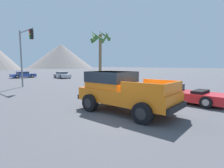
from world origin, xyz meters
TOP-DOWN VIEW (x-y plane):
  - ground_plane at (0.00, 0.00)m, footprint 320.00×320.00m
  - orange_pickup_truck at (0.29, 0.62)m, footprint 2.68×5.28m
  - red_convertible_car at (4.78, -1.03)m, footprint 2.02×4.54m
  - parked_car_silver at (10.37, 23.61)m, footprint 2.28×4.22m
  - parked_car_blue at (5.68, 29.54)m, footprint 4.27×1.89m
  - traffic_light_main at (0.53, 13.73)m, footprint 0.38×3.48m
  - palm_tree_tall at (8.38, 11.02)m, footprint 2.85×2.95m

SIDE VIEW (x-z plane):
  - ground_plane at x=0.00m, z-range 0.00..0.00m
  - red_convertible_car at x=4.78m, z-range -0.10..0.97m
  - parked_car_silver at x=10.37m, z-range 0.01..1.17m
  - parked_car_blue at x=5.68m, z-range 0.02..1.19m
  - orange_pickup_truck at x=0.29m, z-range 0.12..2.13m
  - traffic_light_main at x=0.53m, z-range 1.16..7.15m
  - palm_tree_tall at x=8.38m, z-range 1.68..8.21m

